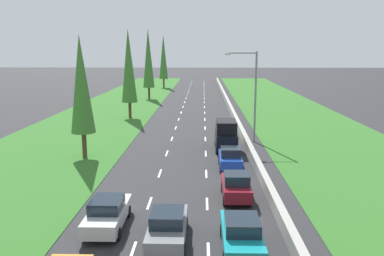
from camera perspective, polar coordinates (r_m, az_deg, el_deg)
name	(u,v)px	position (r m, az deg, el deg)	size (l,w,h in m)	color
ground_plane	(193,110)	(62.77, 0.19, 2.61)	(300.00, 300.00, 0.00)	#28282B
grass_verge_left	(113,109)	(64.31, -11.16, 2.62)	(14.00, 140.00, 0.04)	#2D6623
grass_verge_right	(286,110)	(64.06, 13.14, 2.51)	(14.00, 140.00, 0.04)	#2D6623
median_barrier	(230,107)	(62.83, 5.40, 2.96)	(0.44, 120.00, 0.85)	#9E9B93
lane_markings	(193,110)	(62.76, 0.19, 2.62)	(3.64, 116.00, 0.01)	white
teal_sedan_right_lane	(241,234)	(19.35, 7.00, -14.65)	(1.82, 4.50, 1.64)	teal
maroon_hatchback_right_lane	(236,186)	(25.47, 6.26, -8.14)	(1.74, 3.90, 1.72)	maroon
grey_sedan_centre_lane	(168,226)	(19.98, -3.46, -13.72)	(1.82, 4.50, 1.64)	slate
blue_hatchback_right_lane	(230,158)	(31.75, 5.43, -4.25)	(1.74, 3.90, 1.72)	#1E47B7
silver_sedan_left_lane	(108,213)	(21.88, -11.85, -11.68)	(1.82, 4.50, 1.64)	silver
black_van_right_lane	(226,135)	(37.38, 4.81, -1.02)	(1.96, 4.90, 2.82)	black
poplar_tree_second	(81,85)	(35.17, -15.38, 5.90)	(2.06, 2.06, 10.45)	#4C3823
poplar_tree_third	(129,66)	(54.89, -8.94, 8.63)	(2.10, 2.10, 11.93)	#4C3823
poplar_tree_fourth	(148,58)	(76.28, -6.18, 9.75)	(2.13, 2.13, 13.05)	#4C3823
poplar_tree_fifth	(163,57)	(99.17, -4.06, 9.97)	(2.12, 2.12, 12.73)	#4C3823
street_light_mast	(252,90)	(40.47, 8.49, 5.31)	(3.20, 0.28, 9.00)	gray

